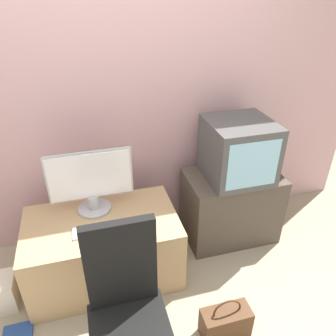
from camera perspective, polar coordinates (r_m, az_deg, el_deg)
wall_back at (r=2.50m, az=-10.36°, el=13.91°), size 4.40×0.05×2.60m
desk at (r=2.52m, az=-11.02°, el=-13.58°), size 1.07×0.63×0.52m
side_stand at (r=2.86m, az=10.79°, el=-6.44°), size 0.76×0.48×0.60m
main_monitor at (r=2.33m, az=-13.28°, el=-2.31°), size 0.58×0.24×0.47m
keyboard at (r=2.27m, az=-12.01°, el=-10.46°), size 0.34×0.12×0.01m
mouse at (r=2.28m, az=-5.98°, el=-9.50°), size 0.06×0.04×0.02m
crt_tv at (r=2.57m, az=12.13°, el=3.01°), size 0.48×0.49×0.47m
office_chair at (r=1.95m, az=-6.84°, el=-25.44°), size 0.55×0.55×0.98m
cardboard_box_lower at (r=2.66m, az=-27.16°, el=-18.76°), size 0.22×0.21×0.23m
handbag at (r=2.30m, az=9.97°, el=-24.96°), size 0.31×0.14×0.32m
book at (r=2.53m, az=-24.70°, el=-24.85°), size 0.18×0.15×0.02m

